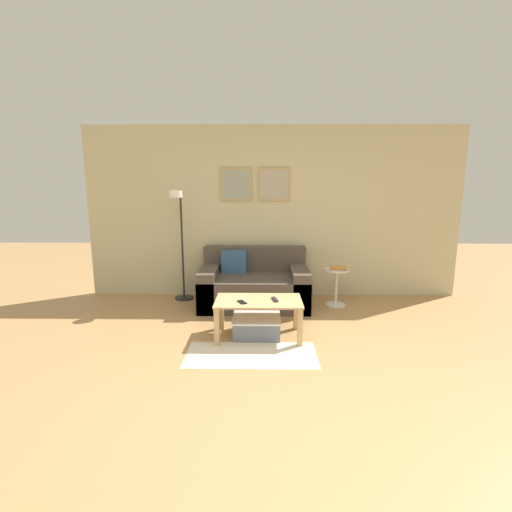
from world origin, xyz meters
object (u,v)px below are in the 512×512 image
(coffee_table, at_px, (258,307))
(cell_phone, at_px, (242,302))
(floor_lamp, at_px, (180,235))
(side_table, at_px, (336,284))
(couch, at_px, (254,285))
(storage_bin, at_px, (257,326))
(book_stack, at_px, (338,268))
(remote_control, at_px, (275,299))

(coffee_table, xyz_separation_m, cell_phone, (-0.18, -0.09, 0.09))
(floor_lamp, bearing_deg, coffee_table, -48.15)
(coffee_table, relative_size, floor_lamp, 0.60)
(side_table, distance_m, cell_phone, 1.77)
(coffee_table, bearing_deg, couch, 93.62)
(coffee_table, relative_size, side_table, 1.82)
(storage_bin, bearing_deg, book_stack, 43.57)
(remote_control, height_order, cell_phone, remote_control)
(coffee_table, xyz_separation_m, side_table, (1.09, 1.13, -0.04))
(couch, relative_size, floor_lamp, 0.93)
(book_stack, relative_size, cell_phone, 1.68)
(couch, xyz_separation_m, side_table, (1.17, -0.04, 0.04))
(coffee_table, distance_m, storage_bin, 0.25)
(storage_bin, relative_size, remote_control, 3.62)
(storage_bin, distance_m, side_table, 1.56)
(couch, height_order, floor_lamp, floor_lamp)
(couch, bearing_deg, coffee_table, -86.38)
(couch, distance_m, storage_bin, 1.13)
(side_table, xyz_separation_m, cell_phone, (-1.27, -1.22, 0.12))
(coffee_table, relative_size, storage_bin, 1.77)
(coffee_table, bearing_deg, book_stack, 45.35)
(side_table, relative_size, remote_control, 3.53)
(couch, height_order, side_table, couch)
(coffee_table, distance_m, remote_control, 0.20)
(side_table, xyz_separation_m, book_stack, (0.01, -0.01, 0.23))
(storage_bin, bearing_deg, floor_lamp, 132.38)
(side_table, distance_m, remote_control, 1.46)
(couch, height_order, cell_phone, couch)
(remote_control, bearing_deg, storage_bin, 151.10)
(floor_lamp, distance_m, remote_control, 1.91)
(storage_bin, distance_m, cell_phone, 0.39)
(book_stack, xyz_separation_m, cell_phone, (-1.28, -1.21, -0.11))
(couch, bearing_deg, book_stack, -2.23)
(book_stack, xyz_separation_m, remote_control, (-0.92, -1.12, -0.11))
(floor_lamp, xyz_separation_m, cell_phone, (0.96, -1.36, -0.55))
(floor_lamp, bearing_deg, couch, -5.80)
(couch, xyz_separation_m, coffee_table, (0.07, -1.16, 0.07))
(cell_phone, bearing_deg, storage_bin, 14.24)
(book_stack, bearing_deg, cell_phone, -136.70)
(storage_bin, bearing_deg, couch, 92.68)
(side_table, bearing_deg, storage_bin, -135.93)
(couch, distance_m, book_stack, 1.21)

